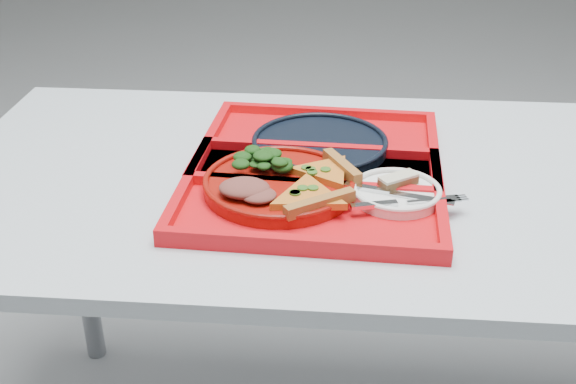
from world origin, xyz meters
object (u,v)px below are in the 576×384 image
object	(u,v)px
dinner_plate	(279,186)
navy_plate	(320,145)
tray_main	(311,198)
dessert_bar	(398,180)

from	to	relation	value
dinner_plate	navy_plate	size ratio (longest dim) A/B	1.00
tray_main	dinner_plate	world-z (taller)	dinner_plate
tray_main	dinner_plate	distance (m)	0.06
tray_main	dessert_bar	distance (m)	0.15
navy_plate	dessert_bar	bearing A→B (deg)	-49.26
navy_plate	dessert_bar	world-z (taller)	dessert_bar
navy_plate	dinner_plate	bearing A→B (deg)	-109.87
dinner_plate	tray_main	bearing A→B (deg)	-10.30
tray_main	navy_plate	xyz separation A→B (m)	(0.01, 0.18, 0.01)
dessert_bar	navy_plate	bearing A→B (deg)	96.29
tray_main	navy_plate	bearing A→B (deg)	89.87
dinner_plate	dessert_bar	world-z (taller)	dessert_bar
tray_main	navy_plate	distance (m)	0.18
tray_main	dessert_bar	world-z (taller)	dessert_bar
dinner_plate	navy_plate	xyz separation A→B (m)	(0.06, 0.17, -0.00)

